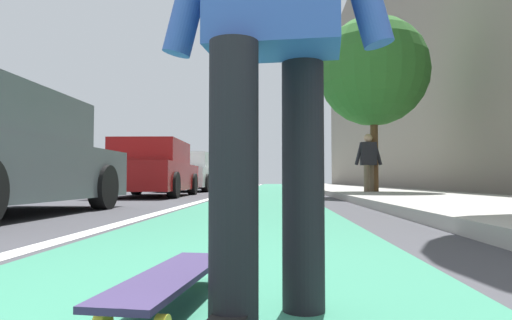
# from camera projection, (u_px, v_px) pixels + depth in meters

# --- Properties ---
(ground_plane) EXTENTS (80.00, 80.00, 0.00)m
(ground_plane) POSITION_uv_depth(u_px,v_px,m) (264.00, 198.00, 10.67)
(ground_plane) COLOR #38383D
(bike_lane_paint) EXTENTS (56.00, 2.15, 0.00)m
(bike_lane_paint) POSITION_uv_depth(u_px,v_px,m) (271.00, 188.00, 24.64)
(bike_lane_paint) COLOR #2D7256
(bike_lane_paint) RESTS_ON ground
(lane_stripe_white) EXTENTS (52.00, 0.16, 0.01)m
(lane_stripe_white) POSITION_uv_depth(u_px,v_px,m) (243.00, 190.00, 20.70)
(lane_stripe_white) COLOR silver
(lane_stripe_white) RESTS_ON ground
(sidewalk_curb) EXTENTS (52.00, 3.20, 0.13)m
(sidewalk_curb) POSITION_uv_depth(u_px,v_px,m) (349.00, 189.00, 18.50)
(sidewalk_curb) COLOR #9E9B93
(sidewalk_curb) RESTS_ON ground
(building_facade) EXTENTS (40.00, 1.20, 13.86)m
(building_facade) POSITION_uv_depth(u_px,v_px,m) (391.00, 53.00, 22.68)
(building_facade) COLOR gray
(building_facade) RESTS_ON ground
(skateboard) EXTENTS (0.86, 0.29, 0.11)m
(skateboard) POSITION_uv_depth(u_px,v_px,m) (171.00, 279.00, 1.50)
(skateboard) COLOR yellow
(skateboard) RESTS_ON ground
(skater_person) EXTENTS (0.44, 0.72, 1.64)m
(skater_person) POSITION_uv_depth(u_px,v_px,m) (272.00, 15.00, 1.37)
(skater_person) COLOR black
(skater_person) RESTS_ON ground
(parked_car_mid) EXTENTS (4.35, 1.97, 1.48)m
(parked_car_mid) POSITION_uv_depth(u_px,v_px,m) (153.00, 170.00, 11.86)
(parked_car_mid) COLOR maroon
(parked_car_mid) RESTS_ON ground
(parked_car_far) EXTENTS (4.22, 1.99, 1.49)m
(parked_car_far) POSITION_uv_depth(u_px,v_px,m) (190.00, 173.00, 17.39)
(parked_car_far) COLOR silver
(parked_car_far) RESTS_ON ground
(parked_car_end) EXTENTS (4.11, 1.95, 1.50)m
(parked_car_end) POSITION_uv_depth(u_px,v_px,m) (212.00, 175.00, 24.23)
(parked_car_end) COLOR black
(parked_car_end) RESTS_ON ground
(traffic_light) EXTENTS (0.33, 0.28, 4.00)m
(traffic_light) POSITION_uv_depth(u_px,v_px,m) (242.00, 139.00, 25.36)
(traffic_light) COLOR #2D2D2D
(traffic_light) RESTS_ON ground
(street_tree_mid) EXTENTS (2.94, 2.94, 4.84)m
(street_tree_mid) POSITION_uv_depth(u_px,v_px,m) (373.00, 71.00, 11.97)
(street_tree_mid) COLOR brown
(street_tree_mid) RESTS_ON ground
(pedestrian_distant) EXTENTS (0.46, 0.72, 1.65)m
(pedestrian_distant) POSITION_uv_depth(u_px,v_px,m) (369.00, 161.00, 11.68)
(pedestrian_distant) COLOR brown
(pedestrian_distant) RESTS_ON ground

